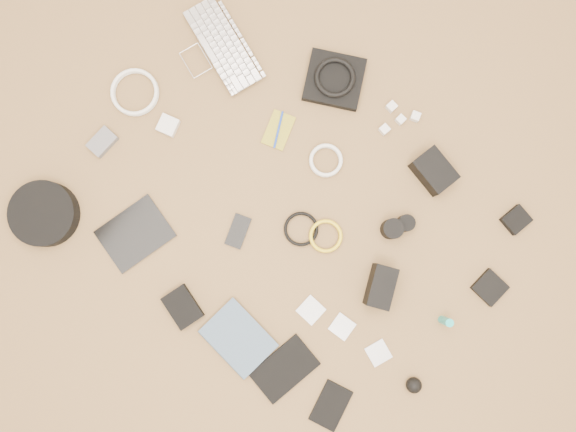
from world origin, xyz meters
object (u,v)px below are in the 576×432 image
Objects in this scene: dslr_camera at (434,171)px; phone at (238,231)px; tablet at (135,234)px; paperback at (221,356)px; laptop at (212,53)px; headphone_case at (44,214)px.

phone is at bearing -111.44° from dslr_camera.
tablet is 2.01× the size of phone.
dslr_camera is 0.61× the size of tablet.
paperback is (0.20, -0.35, 0.01)m from phone.
laptop is at bearing 119.07° from phone.
headphone_case is 0.73m from paperback.
dslr_camera is 1.23× the size of phone.
paperback is at bearing -1.72° from headphone_case.
laptop reaches higher than paperback.
headphone_case is (-0.10, -0.75, 0.02)m from laptop.
laptop is 0.75m from headphone_case.
paperback reaches higher than tablet.
dslr_camera is at bearing 66.24° from tablet.
dslr_camera reaches higher than headphone_case.
headphone_case is at bearing -164.66° from phone.
tablet is at bearing -116.64° from dslr_camera.
laptop is 1.52× the size of tablet.
tablet is (-0.65, -0.74, -0.03)m from dslr_camera.
dslr_camera is 0.62× the size of headphone_case.
laptop reaches higher than phone.
headphone_case is 1.01× the size of paperback.
laptop is 3.06× the size of phone.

